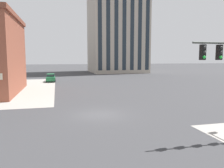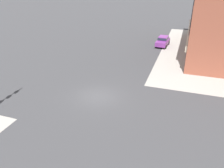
# 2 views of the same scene
# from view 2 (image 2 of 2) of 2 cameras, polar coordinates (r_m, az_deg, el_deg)

# --- Properties ---
(ground_plane) EXTENTS (320.00, 320.00, 0.00)m
(ground_plane) POSITION_cam_2_polar(r_m,az_deg,el_deg) (22.71, -3.71, -3.23)
(ground_plane) COLOR #38383A
(car_main_northbound_near) EXTENTS (4.53, 2.15, 1.68)m
(car_main_northbound_near) POSITION_cam_2_polar(r_m,az_deg,el_deg) (40.64, 12.99, 10.80)
(car_main_northbound_near) COLOR #7A3389
(car_main_northbound_near) RESTS_ON ground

